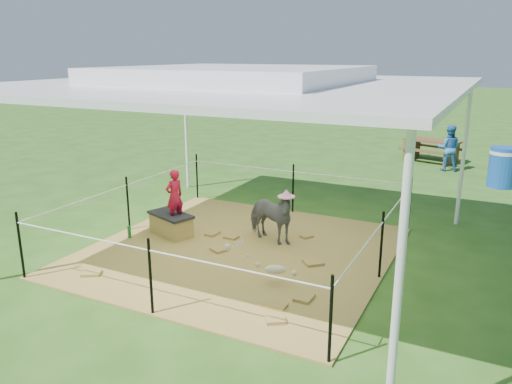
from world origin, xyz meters
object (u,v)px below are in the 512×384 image
at_px(green_bottle, 129,232).
at_px(trash_barrel, 502,167).
at_px(distant_person, 448,148).
at_px(pony, 269,217).
at_px(foal, 275,267).
at_px(picnic_table_near, 431,151).
at_px(straw_bale, 171,225).
at_px(woman, 174,191).

distance_m(green_bottle, trash_barrel, 8.75).
bearing_deg(distant_person, pony, 65.42).
bearing_deg(distant_person, foal, 72.89).
xyz_separation_m(foal, distant_person, (1.32, 8.45, 0.35)).
bearing_deg(pony, picnic_table_near, 6.65).
height_order(pony, foal, pony).
relative_size(foal, trash_barrel, 0.90).
xyz_separation_m(straw_bale, distant_person, (3.73, 7.51, 0.42)).
bearing_deg(distant_person, straw_bale, 55.31).
bearing_deg(green_bottle, trash_barrel, 49.90).
distance_m(straw_bale, picnic_table_near, 9.13).
bearing_deg(distant_person, trash_barrel, 128.38).
xyz_separation_m(green_bottle, picnic_table_near, (3.72, 9.01, 0.18)).
bearing_deg(foal, woman, 137.36).
bearing_deg(distant_person, picnic_table_near, -70.33).
bearing_deg(foal, pony, 97.44).
distance_m(straw_bale, pony, 1.75).
height_order(green_bottle, foal, foal).
bearing_deg(straw_bale, foal, -21.40).
bearing_deg(green_bottle, distant_person, 61.71).
relative_size(straw_bale, distant_person, 0.62).
bearing_deg(trash_barrel, picnic_table_near, 129.32).
bearing_deg(straw_bale, green_bottle, -140.71).
height_order(straw_bale, green_bottle, straw_bale).
xyz_separation_m(woman, trash_barrel, (4.98, 6.23, -0.36)).
bearing_deg(pony, green_bottle, 129.58).
distance_m(straw_bale, woman, 0.64).
bearing_deg(woman, distant_person, 173.47).
bearing_deg(green_bottle, woman, 34.70).
xyz_separation_m(pony, foal, (0.75, -1.41, -0.20)).
distance_m(woman, trash_barrel, 7.99).
relative_size(woman, foal, 1.08).
xyz_separation_m(pony, picnic_table_near, (1.50, 8.10, -0.15)).
distance_m(foal, picnic_table_near, 9.54).
bearing_deg(foal, trash_barrel, 49.24).
xyz_separation_m(trash_barrel, distant_person, (-1.35, 1.27, 0.14)).
relative_size(picnic_table_near, distant_person, 1.25).
xyz_separation_m(pony, distant_person, (2.06, 7.04, 0.15)).
distance_m(straw_bale, distant_person, 8.39).
xyz_separation_m(straw_bale, green_bottle, (-0.55, -0.45, -0.06)).
distance_m(pony, foal, 1.61).
xyz_separation_m(pony, trash_barrel, (3.41, 5.77, 0.01)).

